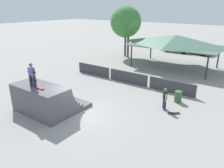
# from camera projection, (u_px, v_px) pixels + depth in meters

# --- Properties ---
(ground_plane) EXTENTS (160.00, 160.00, 0.00)m
(ground_plane) POSITION_uv_depth(u_px,v_px,m) (80.00, 114.00, 14.41)
(ground_plane) COLOR gray
(quarter_pipe_ramp) EXTENTS (4.02, 3.72, 1.89)m
(quarter_pipe_ramp) POSITION_uv_depth(u_px,v_px,m) (45.00, 100.00, 14.62)
(quarter_pipe_ramp) COLOR #565459
(quarter_pipe_ramp) RESTS_ON ground
(skater_on_deck) EXTENTS (0.67, 0.25, 1.55)m
(skater_on_deck) POSITION_uv_depth(u_px,v_px,m) (32.00, 73.00, 13.61)
(skater_on_deck) COLOR #1E2347
(skater_on_deck) RESTS_ON quarter_pipe_ramp
(skateboard_on_deck) EXTENTS (0.86, 0.25, 0.09)m
(skateboard_on_deck) POSITION_uv_depth(u_px,v_px,m) (40.00, 88.00, 13.57)
(skateboard_on_deck) COLOR red
(skateboard_on_deck) RESTS_ON quarter_pipe_ramp
(bystander_walking) EXTENTS (0.43, 0.55, 1.55)m
(bystander_walking) POSITION_uv_depth(u_px,v_px,m) (165.00, 97.00, 14.85)
(bystander_walking) COLOR #1E2347
(bystander_walking) RESTS_ON ground
(skateboard_on_ground) EXTENTS (0.75, 0.63, 0.09)m
(skateboard_on_ground) POSITION_uv_depth(u_px,v_px,m) (174.00, 113.00, 14.46)
(skateboard_on_ground) COLOR green
(skateboard_on_ground) RESTS_ON ground
(barrier_fence) EXTENTS (12.33, 0.12, 1.05)m
(barrier_fence) POSITION_uv_depth(u_px,v_px,m) (128.00, 77.00, 20.16)
(barrier_fence) COLOR #3D3D42
(barrier_fence) RESTS_ON ground
(pavilion_shelter) EXTENTS (9.91, 5.96, 3.72)m
(pavilion_shelter) POSITION_uv_depth(u_px,v_px,m) (176.00, 41.00, 24.46)
(pavilion_shelter) COLOR #2D2D33
(pavilion_shelter) RESTS_ON ground
(tree_beside_pavilion) EXTENTS (2.98, 2.98, 5.97)m
(tree_beside_pavilion) POSITION_uv_depth(u_px,v_px,m) (129.00, 24.00, 29.06)
(tree_beside_pavilion) COLOR brown
(tree_beside_pavilion) RESTS_ON ground
(tree_far_back) EXTENTS (4.17, 4.17, 6.79)m
(tree_far_back) POSITION_uv_depth(u_px,v_px,m) (126.00, 22.00, 29.50)
(tree_far_back) COLOR brown
(tree_far_back) RESTS_ON ground
(trash_bin) EXTENTS (0.52, 0.52, 0.85)m
(trash_bin) POSITION_uv_depth(u_px,v_px,m) (178.00, 97.00, 16.13)
(trash_bin) COLOR #385B3D
(trash_bin) RESTS_ON ground
(parked_car_white) EXTENTS (4.16, 1.72, 1.27)m
(parked_car_white) POSITION_uv_depth(u_px,v_px,m) (177.00, 48.00, 33.45)
(parked_car_white) COLOR silver
(parked_car_white) RESTS_ON ground
(parked_car_red) EXTENTS (4.38, 2.43, 1.27)m
(parked_car_red) POSITION_uv_depth(u_px,v_px,m) (198.00, 50.00, 32.13)
(parked_car_red) COLOR red
(parked_car_red) RESTS_ON ground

